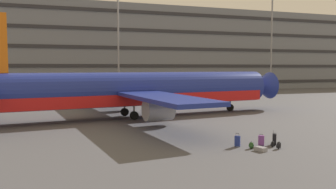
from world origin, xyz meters
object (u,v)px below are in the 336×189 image
(suitcase_small, at_px, (237,141))
(backpack_upright, at_px, (278,145))
(airliner, at_px, (137,91))
(backpack_navy, at_px, (273,144))
(suitcase_purple, at_px, (274,139))
(backpack_scuffed, at_px, (251,146))
(suitcase_silver, at_px, (261,149))
(suitcase_orange, at_px, (261,140))

(suitcase_small, relative_size, backpack_upright, 1.77)
(airliner, bearing_deg, backpack_navy, -71.99)
(suitcase_purple, bearing_deg, backpack_scuffed, -165.97)
(suitcase_small, xyz_separation_m, suitcase_silver, (0.83, -1.60, -0.27))
(suitcase_small, relative_size, suitcase_orange, 1.14)
(suitcase_silver, height_order, backpack_navy, backpack_navy)
(airliner, distance_m, suitcase_purple, 17.92)
(suitcase_purple, relative_size, backpack_navy, 2.20)
(suitcase_orange, height_order, backpack_navy, suitcase_orange)
(suitcase_orange, distance_m, backpack_navy, 0.81)
(airliner, distance_m, backpack_scuffed, 17.85)
(suitcase_orange, relative_size, backpack_scuffed, 1.68)
(suitcase_purple, bearing_deg, suitcase_orange, -178.75)
(airliner, bearing_deg, suitcase_purple, -69.68)
(suitcase_purple, distance_m, backpack_scuffed, 2.36)
(suitcase_silver, xyz_separation_m, backpack_upright, (1.49, 0.14, 0.10))
(suitcase_purple, distance_m, backpack_navy, 0.84)
(backpack_upright, bearing_deg, suitcase_silver, -174.70)
(suitcase_small, height_order, backpack_scuffed, suitcase_small)
(suitcase_small, bearing_deg, suitcase_orange, -8.87)
(airliner, relative_size, backpack_navy, 82.73)
(suitcase_purple, xyz_separation_m, suitcase_orange, (-1.12, -0.02, -0.03))
(backpack_scuffed, height_order, backpack_navy, backpack_scuffed)
(suitcase_small, xyz_separation_m, backpack_navy, (2.31, -0.84, -0.21))
(suitcase_silver, xyz_separation_m, backpack_scuffed, (-0.23, 0.78, 0.08))
(suitcase_silver, height_order, backpack_upright, backpack_upright)
(airliner, relative_size, suitcase_orange, 45.17)
(airliner, bearing_deg, suitcase_small, -78.67)
(suitcase_purple, distance_m, suitcase_orange, 1.12)
(airliner, relative_size, backpack_scuffed, 76.03)
(airliner, distance_m, backpack_navy, 18.32)
(suitcase_orange, relative_size, backpack_navy, 1.83)
(suitcase_small, distance_m, suitcase_orange, 1.78)
(backpack_navy, bearing_deg, suitcase_small, 160.13)
(suitcase_orange, distance_m, backpack_scuffed, 1.29)
(suitcase_small, height_order, backpack_navy, suitcase_small)
(suitcase_purple, height_order, suitcase_orange, suitcase_purple)
(airliner, relative_size, suitcase_silver, 44.06)
(suitcase_purple, bearing_deg, suitcase_silver, -146.50)
(suitcase_orange, distance_m, backpack_upright, 1.33)
(suitcase_purple, xyz_separation_m, backpack_navy, (-0.56, -0.59, -0.22))
(suitcase_silver, relative_size, backpack_navy, 1.88)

